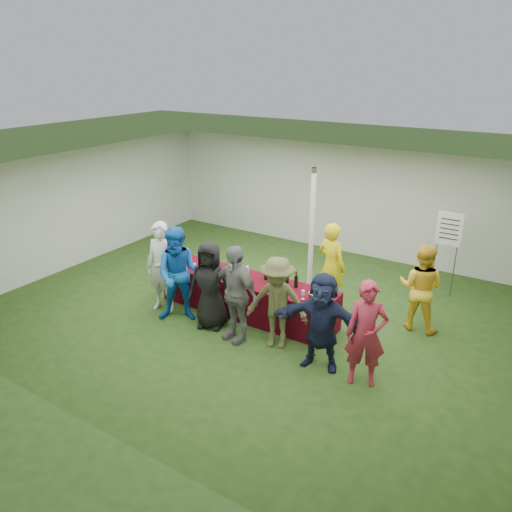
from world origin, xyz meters
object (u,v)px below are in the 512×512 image
Objects in this scene: customer_2 at (210,285)px; customer_4 at (277,303)px; wine_list_sign at (449,235)px; customer_0 at (162,267)px; staff_pourer at (331,267)px; staff_back at (421,287)px; dump_bucket at (314,298)px; customer_3 at (235,293)px; customer_5 at (322,321)px; customer_6 at (366,334)px; customer_1 at (180,275)px; serving_table at (247,296)px.

customer_2 reaches higher than customer_4.
customer_0 is (-4.45, -3.64, -0.41)m from wine_list_sign.
staff_pourer reaches higher than staff_back.
dump_bucket is 1.36m from customer_3.
customer_6 reaches higher than customer_5.
customer_0 reaches higher than customer_2.
customer_1 is at bearing 58.59° from staff_pourer.
customer_3 is at bearing -69.17° from serving_table.
staff_back reaches higher than customer_5.
customer_1 is 3.66m from customer_6.
customer_6 is at bearing -93.85° from wine_list_sign.
customer_2 is 2.28m from customer_5.
staff_back is at bearing 56.30° from customer_5.
dump_bucket is 0.66m from customer_4.
wine_list_sign is at bearing 46.53° from customer_4.
staff_back is at bearing -3.17° from customer_1.
staff_pourer reaches higher than customer_4.
customer_5 reaches higher than dump_bucket.
customer_1 reaches higher than serving_table.
customer_2 is at bearing -23.02° from customer_1.
customer_0 is 1.10× the size of customer_4.
serving_table is at bearing 130.70° from customer_4.
customer_6 is (1.47, -1.98, -0.05)m from staff_pourer.
customer_5 is (2.91, -0.02, -0.10)m from customer_1.
customer_6 is (-0.26, -3.82, -0.47)m from wine_list_sign.
serving_table is 2.00× the size of customer_0.
customer_0 reaches higher than dump_bucket.
customer_6 reaches higher than staff_back.
customer_5 is at bearing 127.77° from staff_pourer.
customer_1 is at bearing -138.28° from serving_table.
customer_2 is at bearing -131.76° from wine_list_sign.
staff_back is 1.01× the size of customer_5.
customer_6 is at bearing -11.89° from customer_5.
customer_4 reaches higher than serving_table.
customer_0 is 1.83m from customer_3.
customer_0 is 0.98× the size of customer_1.
serving_table is at bearing -135.52° from wine_list_sign.
serving_table is 2.19× the size of staff_back.
customer_5 is at bearing -31.42° from customer_1.
customer_2 is (-3.24, -1.96, 0.00)m from staff_back.
customer_5 is at bearing -25.70° from customer_4.
wine_list_sign is at bearing 66.54° from customer_5.
wine_list_sign is 3.86m from customer_6.
staff_pourer is at bearing 101.78° from customer_5.
customer_5 is at bearing -13.83° from customer_0.
customer_6 is at bearing -29.98° from dump_bucket.
staff_pourer reaches higher than customer_6.
customer_1 is (-2.19, -1.92, 0.03)m from staff_pourer.
customer_6 is at bearing -22.73° from customer_4.
staff_back is 2.28m from customer_5.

